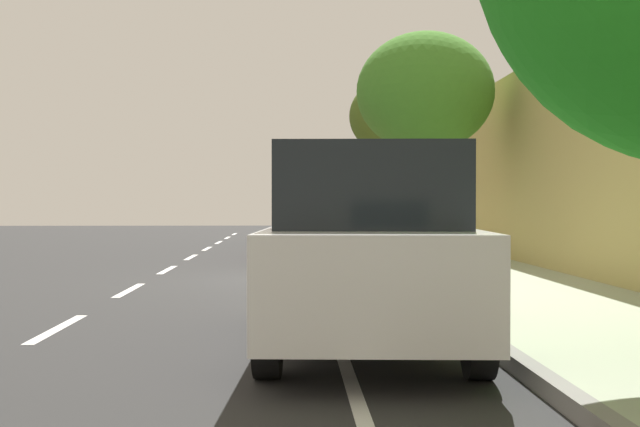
% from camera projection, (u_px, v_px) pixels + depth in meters
% --- Properties ---
extents(ground, '(76.74, 76.74, 0.00)m').
position_uv_depth(ground, '(310.00, 279.00, 15.68)').
color(ground, '#2A2A2A').
extents(sidewalk, '(3.07, 47.96, 0.15)m').
position_uv_depth(sidewalk, '(476.00, 275.00, 15.79)').
color(sidewalk, '#A0AA8F').
rests_on(sidewalk, ground).
extents(curb_edge, '(0.16, 47.96, 0.15)m').
position_uv_depth(curb_edge, '(393.00, 275.00, 15.73)').
color(curb_edge, gray).
rests_on(curb_edge, ground).
extents(lane_stripe_centre, '(0.14, 48.40, 0.01)m').
position_uv_depth(lane_stripe_centre, '(151.00, 279.00, 15.79)').
color(lane_stripe_centre, white).
rests_on(lane_stripe_centre, ground).
extents(lane_stripe_bike_edge, '(0.12, 47.96, 0.01)m').
position_uv_depth(lane_stripe_bike_edge, '(317.00, 279.00, 15.68)').
color(lane_stripe_bike_edge, white).
rests_on(lane_stripe_bike_edge, ground).
extents(building_facade, '(0.50, 47.96, 4.50)m').
position_uv_depth(building_facade, '(567.00, 163.00, 15.83)').
color(building_facade, tan).
rests_on(building_facade, ground).
extents(parked_suv_white_second, '(2.17, 4.80, 1.99)m').
position_uv_depth(parked_suv_white_second, '(367.00, 246.00, 8.23)').
color(parked_suv_white_second, white).
rests_on(parked_suv_white_second, ground).
extents(parked_pickup_red_mid, '(2.19, 5.38, 1.95)m').
position_uv_depth(parked_pickup_red_mid, '(325.00, 224.00, 22.18)').
color(parked_pickup_red_mid, maroon).
rests_on(parked_pickup_red_mid, ground).
extents(parked_suv_grey_far, '(2.08, 4.75, 1.99)m').
position_uv_depth(parked_suv_grey_far, '(316.00, 215.00, 29.93)').
color(parked_suv_grey_far, slate).
rests_on(parked_suv_grey_far, ground).
extents(bicycle_at_curb, '(1.67, 0.71, 0.79)m').
position_uv_depth(bicycle_at_curb, '(358.00, 251.00, 18.29)').
color(bicycle_at_curb, black).
rests_on(bicycle_at_curb, ground).
extents(cyclist_with_backpack, '(0.52, 0.55, 1.75)m').
position_uv_depth(cyclist_with_backpack, '(370.00, 221.00, 17.85)').
color(cyclist_with_backpack, '#C6B284').
rests_on(cyclist_with_backpack, ground).
extents(street_tree_mid_block, '(3.16, 3.16, 5.25)m').
position_uv_depth(street_tree_mid_block, '(425.00, 94.00, 18.76)').
color(street_tree_mid_block, brown).
rests_on(street_tree_mid_block, sidewalk).
extents(street_tree_far_end, '(2.36, 2.36, 5.34)m').
position_uv_depth(street_tree_far_end, '(385.00, 120.00, 26.74)').
color(street_tree_far_end, '#4F342F').
rests_on(street_tree_far_end, sidewalk).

